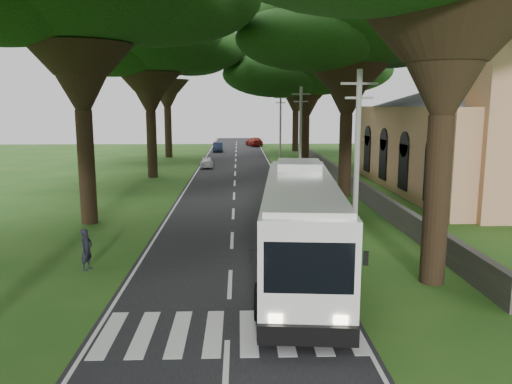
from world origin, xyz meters
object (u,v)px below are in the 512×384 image
(church, at_px, (472,127))
(pedestrian, at_px, (86,249))
(distant_car_c, at_px, (254,142))
(pole_near, at_px, (357,159))
(coach_bus, at_px, (301,223))
(distant_car_b, at_px, (218,147))
(pole_far, at_px, (280,124))
(distant_car_a, at_px, (207,162))
(pole_mid, at_px, (300,133))

(church, distance_m, pedestrian, 29.77)
(distant_car_c, bearing_deg, pole_near, 78.45)
(pole_near, relative_size, pedestrian, 4.74)
(pole_near, xyz_separation_m, coach_bus, (-2.79, -2.95, -2.16))
(pole_near, bearing_deg, distant_car_b, 99.32)
(church, bearing_deg, distant_car_b, 121.25)
(distant_car_b, height_order, distant_car_c, distant_car_c)
(pole_far, height_order, distant_car_c, pole_far)
(distant_car_a, bearing_deg, church, 140.74)
(pole_near, bearing_deg, distant_car_c, 92.52)
(pole_near, bearing_deg, pole_far, 90.00)
(distant_car_b, xyz_separation_m, distant_car_c, (5.49, 9.87, 0.04))
(pole_mid, height_order, pedestrian, pole_mid)
(distant_car_a, xyz_separation_m, distant_car_b, (0.41, 18.56, 0.06))
(church, xyz_separation_m, pole_mid, (-12.36, 4.45, -0.73))
(church, height_order, distant_car_a, church)
(pole_mid, bearing_deg, distant_car_c, 93.80)
(pole_far, relative_size, pedestrian, 4.74)
(church, xyz_separation_m, distant_car_c, (-14.96, 43.58, -4.19))
(distant_car_c, height_order, pedestrian, pedestrian)
(pole_far, bearing_deg, pole_mid, -90.00)
(distant_car_c, bearing_deg, pedestrian, 67.92)
(pole_mid, relative_size, distant_car_b, 2.05)
(pole_mid, relative_size, pole_far, 1.00)
(distant_car_b, bearing_deg, distant_car_a, -93.52)
(distant_car_a, height_order, distant_car_c, distant_car_c)
(pole_near, height_order, pole_mid, same)
(pole_far, height_order, pedestrian, pole_far)
(pole_mid, distance_m, pedestrian, 25.05)
(pole_mid, distance_m, pole_far, 20.00)
(distant_car_c, bearing_deg, distant_car_b, 46.86)
(pole_mid, bearing_deg, pedestrian, -116.88)
(distant_car_a, bearing_deg, pole_near, 102.19)
(pole_mid, xyz_separation_m, distant_car_b, (-8.09, 29.25, -3.51))
(pole_mid, bearing_deg, distant_car_b, 105.46)
(church, height_order, pole_far, church)
(church, height_order, pole_near, church)
(coach_bus, xyz_separation_m, pedestrian, (-8.43, 0.80, -1.18))
(pole_mid, xyz_separation_m, distant_car_c, (-2.60, 39.12, -3.46))
(distant_car_c, bearing_deg, pole_mid, 79.73)
(distant_car_b, bearing_deg, church, -61.00)
(pole_mid, xyz_separation_m, distant_car_a, (-8.50, 10.69, -3.56))
(distant_car_b, bearing_deg, pole_mid, -76.79)
(pole_mid, bearing_deg, pole_near, -90.00)
(pole_far, relative_size, coach_bus, 0.62)
(pole_mid, relative_size, pedestrian, 4.74)
(distant_car_c, bearing_deg, pole_far, 83.67)
(pedestrian, bearing_deg, pole_near, -61.53)
(pedestrian, bearing_deg, church, -35.48)
(church, bearing_deg, pole_mid, 160.19)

